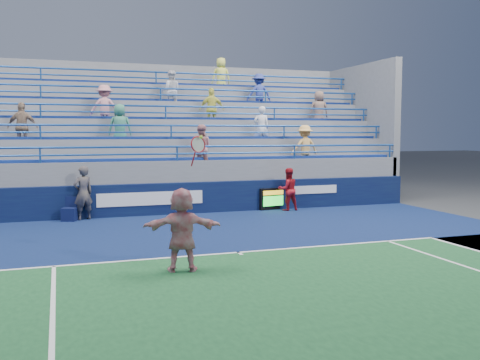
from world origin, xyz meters
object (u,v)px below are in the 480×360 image
object	(u,v)px
serve_speed_board	(274,199)
tennis_player	(182,229)
judge_chair	(70,213)
ball_girl	(288,189)
line_judge	(83,193)

from	to	relation	value
serve_speed_board	tennis_player	xyz separation A→B (m)	(-5.15, -7.56, 0.46)
judge_chair	ball_girl	distance (m)	7.60
judge_chair	tennis_player	distance (m)	7.62
tennis_player	line_judge	bearing A→B (deg)	102.24
line_judge	ball_girl	world-z (taller)	line_judge
serve_speed_board	ball_girl	world-z (taller)	ball_girl
serve_speed_board	tennis_player	bearing A→B (deg)	-124.24
line_judge	tennis_player	bearing A→B (deg)	79.81
judge_chair	tennis_player	world-z (taller)	tennis_player
judge_chair	tennis_player	xyz separation A→B (m)	(2.03, -7.31, 0.62)
judge_chair	line_judge	size ratio (longest dim) A/B	0.44
judge_chair	line_judge	distance (m)	0.77
line_judge	ball_girl	size ratio (longest dim) A/B	1.14
judge_chair	line_judge	bearing A→B (deg)	10.41
tennis_player	line_judge	world-z (taller)	tennis_player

